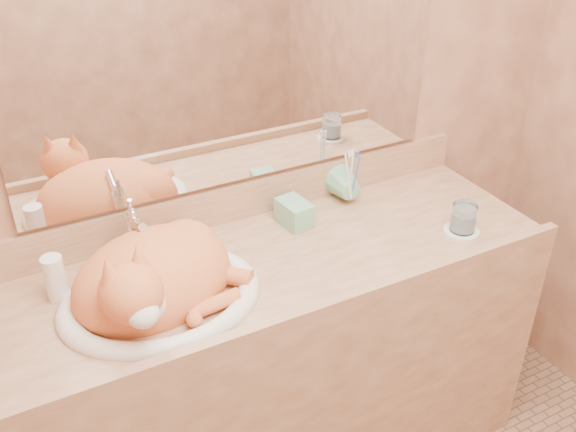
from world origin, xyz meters
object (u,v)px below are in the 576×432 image
vanity_counter (281,367)px  water_glass (464,218)px  cat (152,276)px  soap_dispenser (306,207)px  sink_basin (158,275)px  toothbrush_cup (351,193)px

vanity_counter → water_glass: bearing=-13.5°
cat → soap_dispenser: bearing=-3.6°
vanity_counter → soap_dispenser: size_ratio=9.22×
vanity_counter → sink_basin: 0.62m
sink_basin → cat: size_ratio=1.17×
water_glass → cat: bearing=172.4°
vanity_counter → toothbrush_cup: (0.34, 0.16, 0.48)m
cat → soap_dispenser: cat is taller
vanity_counter → cat: 0.62m
toothbrush_cup → water_glass: size_ratio=1.23×
sink_basin → cat: 0.02m
vanity_counter → sink_basin: sink_basin is taller
sink_basin → toothbrush_cup: 0.72m
toothbrush_cup → water_glass: 0.36m
water_glass → vanity_counter: bearing=166.5°
cat → water_glass: 0.93m
water_glass → toothbrush_cup: bearing=126.3°
soap_dispenser → toothbrush_cup: 0.22m
cat → toothbrush_cup: cat is taller
water_glass → soap_dispenser: bearing=151.6°
sink_basin → toothbrush_cup: bearing=14.2°
soap_dispenser → water_glass: soap_dispenser is taller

